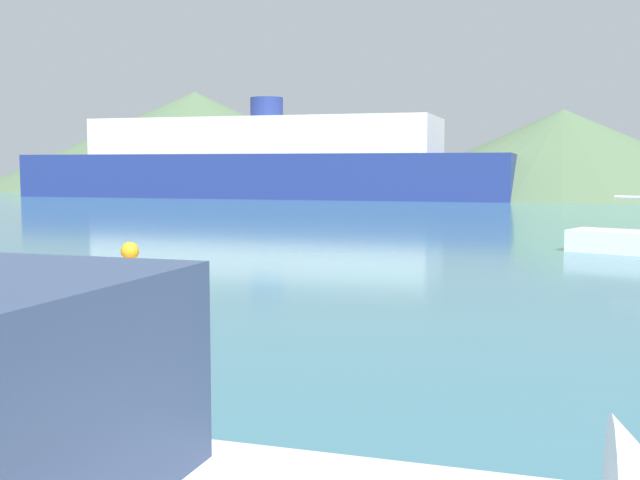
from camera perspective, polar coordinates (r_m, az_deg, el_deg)
ferry_distant at (r=60.96m, az=-3.79°, el=5.51°), size 36.58×9.97×7.45m
buoy_marker at (r=18.20m, az=-13.35°, el=-1.35°), size 0.57×0.57×0.66m
hill_west at (r=89.15m, az=-8.86°, el=7.06°), size 44.76×44.76×10.37m
hill_central at (r=67.49m, az=16.83°, el=6.00°), size 30.76×30.76×6.87m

